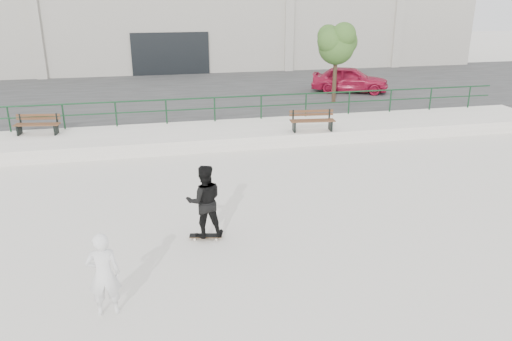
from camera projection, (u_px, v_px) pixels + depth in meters
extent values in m
plane|color=silver|center=(240.00, 261.00, 11.07)|extent=(120.00, 120.00, 0.00)
cube|color=silver|center=(195.00, 136.00, 19.71)|extent=(30.00, 3.00, 0.50)
cube|color=#323232|center=(179.00, 95.00, 27.52)|extent=(60.00, 14.00, 0.50)
cylinder|color=#163D22|center=(190.00, 99.00, 20.49)|extent=(28.00, 0.06, 0.06)
cylinder|color=#163D22|center=(191.00, 109.00, 20.64)|extent=(28.00, 0.05, 0.05)
cylinder|color=#163D22|center=(9.00, 119.00, 19.22)|extent=(0.06, 0.06, 1.00)
cylinder|color=#163D22|center=(64.00, 117.00, 19.63)|extent=(0.06, 0.06, 1.00)
cylinder|color=#163D22|center=(116.00, 114.00, 20.04)|extent=(0.06, 0.06, 1.00)
cylinder|color=#163D22|center=(166.00, 112.00, 20.45)|extent=(0.06, 0.06, 1.00)
cylinder|color=#163D22|center=(215.00, 109.00, 20.86)|extent=(0.06, 0.06, 1.00)
cylinder|color=#163D22|center=(261.00, 107.00, 21.27)|extent=(0.06, 0.06, 1.00)
cylinder|color=#163D22|center=(306.00, 105.00, 21.68)|extent=(0.06, 0.06, 1.00)
cylinder|color=#163D22|center=(349.00, 103.00, 22.09)|extent=(0.06, 0.06, 1.00)
cylinder|color=#163D22|center=(390.00, 101.00, 22.50)|extent=(0.06, 0.06, 1.00)
cylinder|color=#163D22|center=(430.00, 99.00, 22.91)|extent=(0.06, 0.06, 1.00)
cylinder|color=#163D22|center=(469.00, 97.00, 23.32)|extent=(0.06, 0.06, 1.00)
cube|color=#AAA499|center=(163.00, 14.00, 39.12)|extent=(44.00, 16.00, 8.00)
cube|color=black|center=(171.00, 58.00, 32.53)|extent=(5.00, 0.15, 3.20)
cube|color=#AAA499|center=(37.00, 36.00, 30.34)|extent=(0.60, 0.25, 6.20)
cube|color=#AAA499|center=(289.00, 32.00, 33.62)|extent=(0.60, 0.25, 6.20)
cube|color=#AAA499|center=(398.00, 30.00, 35.26)|extent=(0.60, 0.25, 6.20)
cube|color=#51381B|center=(35.00, 125.00, 18.78)|extent=(1.65, 0.37, 0.04)
cube|color=#51381B|center=(37.00, 124.00, 18.93)|extent=(1.65, 0.37, 0.04)
cube|color=#51381B|center=(39.00, 123.00, 19.09)|extent=(1.65, 0.37, 0.04)
cube|color=#51381B|center=(39.00, 118.00, 19.10)|extent=(1.64, 0.30, 0.09)
cube|color=#51381B|center=(38.00, 115.00, 19.05)|extent=(1.64, 0.30, 0.09)
cube|color=black|center=(19.00, 130.00, 18.96)|extent=(0.13, 0.46, 0.39)
cube|color=black|center=(20.00, 119.00, 19.06)|extent=(0.06, 0.05, 0.39)
cube|color=black|center=(56.00, 129.00, 19.04)|extent=(0.13, 0.46, 0.39)
cube|color=black|center=(57.00, 118.00, 19.14)|extent=(0.06, 0.05, 0.39)
cube|color=#51381B|center=(313.00, 122.00, 19.23)|extent=(1.75, 0.30, 0.04)
cube|color=#51381B|center=(312.00, 121.00, 19.40)|extent=(1.75, 0.30, 0.04)
cube|color=#51381B|center=(312.00, 120.00, 19.56)|extent=(1.75, 0.30, 0.04)
cube|color=#51381B|center=(311.00, 114.00, 19.57)|extent=(1.74, 0.23, 0.10)
cube|color=#51381B|center=(311.00, 111.00, 19.52)|extent=(1.74, 0.23, 0.10)
cube|color=black|center=(294.00, 126.00, 19.39)|extent=(0.11, 0.49, 0.41)
cube|color=black|center=(293.00, 115.00, 19.49)|extent=(0.06, 0.05, 0.41)
cube|color=black|center=(330.00, 125.00, 19.55)|extent=(0.11, 0.49, 0.41)
cube|color=black|center=(329.00, 114.00, 19.65)|extent=(0.06, 0.05, 0.41)
cylinder|color=#4C3726|center=(335.00, 79.00, 24.33)|extent=(0.19, 0.19, 2.30)
sphere|color=#2F531E|center=(336.00, 46.00, 23.82)|extent=(1.72, 1.72, 1.72)
sphere|color=#2F531E|center=(344.00, 42.00, 24.12)|extent=(1.34, 1.34, 1.34)
sphere|color=#2F531E|center=(330.00, 41.00, 23.47)|extent=(1.24, 1.24, 1.24)
sphere|color=#2F531E|center=(344.00, 35.00, 23.31)|extent=(1.15, 1.15, 1.15)
sphere|color=#2F531E|center=(328.00, 36.00, 23.95)|extent=(1.05, 1.05, 1.05)
imported|color=#A71436|center=(350.00, 79.00, 26.93)|extent=(4.39, 3.17, 1.39)
cube|color=black|center=(206.00, 235.00, 12.05)|extent=(0.80, 0.36, 0.02)
cube|color=brown|center=(206.00, 236.00, 12.06)|extent=(0.80, 0.36, 0.01)
cube|color=gray|center=(195.00, 237.00, 12.06)|extent=(0.09, 0.17, 0.03)
cube|color=gray|center=(217.00, 237.00, 12.07)|extent=(0.09, 0.17, 0.03)
cylinder|color=#EFDFC7|center=(195.00, 239.00, 11.98)|extent=(0.06, 0.04, 0.06)
cylinder|color=#EFDFC7|center=(195.00, 236.00, 12.16)|extent=(0.06, 0.04, 0.06)
cylinder|color=#EFDFC7|center=(216.00, 239.00, 11.98)|extent=(0.06, 0.04, 0.06)
cylinder|color=#EFDFC7|center=(217.00, 236.00, 12.16)|extent=(0.06, 0.04, 0.06)
imported|color=black|center=(204.00, 201.00, 11.75)|extent=(0.88, 0.69, 1.79)
imported|color=white|center=(104.00, 274.00, 9.01)|extent=(0.61, 0.41, 1.65)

